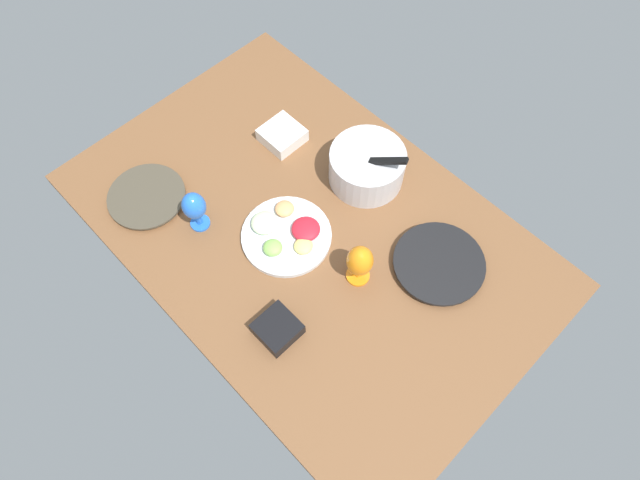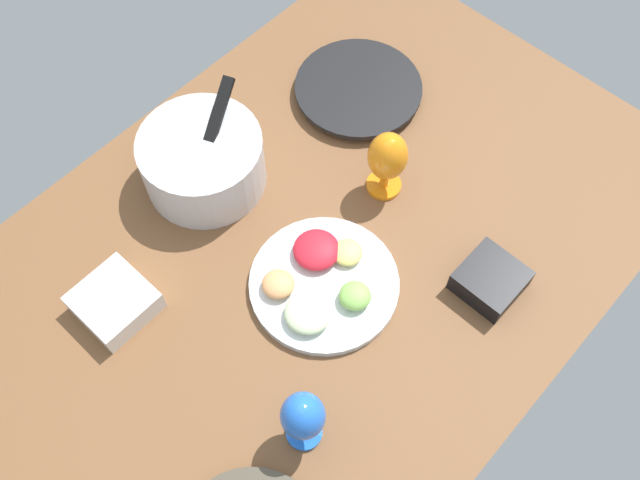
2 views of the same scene
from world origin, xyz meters
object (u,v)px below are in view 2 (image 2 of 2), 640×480
mixing_bowl (203,160)px  square_bowl_white (114,301)px  dinner_plate_right (358,90)px  hurricane_glass_orange (387,159)px  square_bowl_black (491,279)px  fruit_platter (322,282)px  hurricane_glass_blue (303,417)px

mixing_bowl → square_bowl_white: (-32.76, -9.61, -4.09)cm
dinner_plate_right → hurricane_glass_orange: (-15.58, -21.08, 8.70)cm
square_bowl_black → hurricane_glass_orange: bearing=82.5°
fruit_platter → hurricane_glass_blue: (-23.60, -17.51, 8.63)cm
square_bowl_white → dinner_plate_right: bearing=1.0°
mixing_bowl → hurricane_glass_blue: mixing_bowl is taller
fruit_platter → hurricane_glass_orange: hurricane_glass_orange is taller
dinner_plate_right → hurricane_glass_orange: bearing=-126.5°
hurricane_glass_blue → square_bowl_white: hurricane_glass_blue is taller
mixing_bowl → hurricane_glass_orange: 38.47cm
fruit_platter → hurricane_glass_orange: bearing=13.5°
hurricane_glass_blue → square_bowl_white: (-7.05, 43.76, -7.49)cm
hurricane_glass_orange → square_bowl_black: bearing=-97.5°
square_bowl_black → square_bowl_white: (-53.25, 50.55, 0.01)cm
hurricane_glass_orange → square_bowl_white: hurricane_glass_orange is taller
dinner_plate_right → fruit_platter: 50.36cm
mixing_bowl → hurricane_glass_blue: (-25.71, -53.37, 3.40)cm
hurricane_glass_blue → square_bowl_black: bearing=-8.4°
hurricane_glass_blue → square_bowl_white: 44.96cm
hurricane_glass_blue → square_bowl_black: 47.29cm
fruit_platter → hurricane_glass_orange: size_ratio=1.77×
fruit_platter → hurricane_glass_orange: (26.63, 6.40, 8.39)cm
mixing_bowl → hurricane_glass_orange: mixing_bowl is taller
dinner_plate_right → hurricane_glass_orange: size_ratio=1.74×
hurricane_glass_orange → square_bowl_black: 31.81cm
dinner_plate_right → hurricane_glass_blue: (-65.81, -44.99, 8.93)cm
dinner_plate_right → hurricane_glass_blue: hurricane_glass_blue is taller
dinner_plate_right → square_bowl_black: 55.39cm
fruit_platter → hurricane_glass_blue: size_ratio=1.79×
hurricane_glass_orange → square_bowl_black: hurricane_glass_orange is taller
mixing_bowl → fruit_platter: size_ratio=0.89×
hurricane_glass_blue → mixing_bowl: bearing=64.3°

